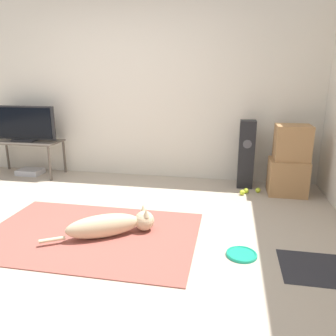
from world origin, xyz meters
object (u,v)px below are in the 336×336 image
at_px(cardboard_box_upper, 292,143).
at_px(tennis_ball_loose_on_carpet, 242,192).
at_px(dog, 112,225).
at_px(game_console, 30,172).
at_px(tv_stand, 26,145).
at_px(tennis_ball_by_boxes, 258,190).
at_px(floor_speaker, 246,154).
at_px(tv, 23,124).
at_px(tennis_ball_near_speaker, 246,191).
at_px(cardboard_box_lower, 287,177).
at_px(frisbee, 242,254).

relative_size(cardboard_box_upper, tennis_ball_loose_on_carpet, 6.50).
relative_size(dog, cardboard_box_upper, 2.13).
distance_m(dog, game_console, 2.55).
bearing_deg(tv_stand, tennis_ball_by_boxes, -3.27).
xyz_separation_m(floor_speaker, tv, (-3.19, -0.03, 0.32)).
bearing_deg(tennis_ball_near_speaker, tennis_ball_loose_on_carpet, -123.50).
bearing_deg(game_console, cardboard_box_lower, -2.57).
height_order(dog, tennis_ball_near_speaker, dog).
distance_m(frisbee, floor_speaker, 1.87).
bearing_deg(tv_stand, dog, -40.62).
bearing_deg(tv_stand, floor_speaker, 0.53).
height_order(dog, game_console, dog).
distance_m(cardboard_box_lower, tennis_ball_near_speaker, 0.53).
height_order(frisbee, game_console, game_console).
xyz_separation_m(tv, tennis_ball_by_boxes, (3.35, -0.19, -0.73)).
distance_m(floor_speaker, tv_stand, 3.19).
distance_m(frisbee, cardboard_box_upper, 1.87).
relative_size(cardboard_box_upper, floor_speaker, 0.48).
height_order(dog, tennis_ball_loose_on_carpet, dog).
bearing_deg(tv_stand, game_console, 17.42).
bearing_deg(tennis_ball_by_boxes, frisbee, -98.59).
distance_m(tv_stand, tennis_ball_by_boxes, 3.38).
bearing_deg(tv, cardboard_box_upper, -2.26).
xyz_separation_m(dog, tv, (-1.94, 1.67, 0.65)).
height_order(cardboard_box_lower, game_console, cardboard_box_lower).
bearing_deg(tennis_ball_by_boxes, tennis_ball_loose_on_carpet, -148.48).
bearing_deg(game_console, tv_stand, -162.58).
bearing_deg(tv, tv_stand, -90.00).
height_order(floor_speaker, tv, tv).
xyz_separation_m(frisbee, floor_speaker, (0.08, 1.82, 0.43)).
relative_size(tv_stand, game_console, 2.93).
distance_m(frisbee, game_console, 3.57).
bearing_deg(frisbee, game_console, 149.84).
distance_m(frisbee, tennis_ball_loose_on_carpet, 1.48).
height_order(cardboard_box_upper, game_console, cardboard_box_upper).
distance_m(tennis_ball_loose_on_carpet, game_console, 3.15).
xyz_separation_m(cardboard_box_upper, tennis_ball_near_speaker, (-0.51, -0.09, -0.62)).
height_order(tv, tennis_ball_by_boxes, tv).
bearing_deg(tennis_ball_by_boxes, tv, 176.68).
bearing_deg(frisbee, cardboard_box_lower, 70.18).
bearing_deg(game_console, tennis_ball_by_boxes, -3.39).
relative_size(cardboard_box_lower, tennis_ball_near_speaker, 6.93).
relative_size(dog, tennis_ball_near_speaker, 13.86).
bearing_deg(cardboard_box_lower, tennis_ball_by_boxes, -174.66).
distance_m(tv, game_console, 0.72).
relative_size(dog, floor_speaker, 1.03).
relative_size(frisbee, game_console, 0.72).
bearing_deg(tennis_ball_by_boxes, tennis_ball_near_speaker, -162.79).
relative_size(frisbee, tennis_ball_loose_on_carpet, 3.86).
bearing_deg(tennis_ball_near_speaker, frisbee, -93.43).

